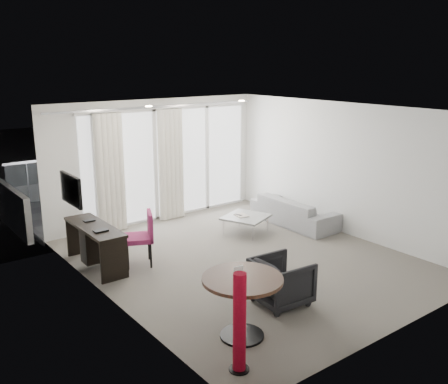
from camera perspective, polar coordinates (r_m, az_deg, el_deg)
floor at (r=8.78m, az=2.39°, el=-7.76°), size 5.00×6.00×0.00m
ceiling at (r=8.15m, az=2.58°, el=9.38°), size 5.00×6.00×0.00m
wall_left at (r=7.10m, az=-13.29°, el=-2.52°), size 0.00×6.00×2.60m
wall_right at (r=10.11m, az=13.48°, el=2.58°), size 0.00×6.00×2.60m
wall_front at (r=6.45m, az=19.76°, el=-4.77°), size 5.00×0.00×2.60m
window_panel at (r=10.95m, az=-6.31°, el=3.28°), size 4.00×0.02×2.38m
window_frame at (r=10.94m, az=-6.27°, el=3.27°), size 4.10×0.06×2.44m
curtain_left at (r=10.15m, az=-12.85°, el=2.09°), size 0.60×0.20×2.38m
curtain_right at (r=10.79m, az=-6.08°, el=3.11°), size 0.60×0.20×2.38m
curtain_track at (r=10.48m, az=-7.45°, el=9.64°), size 4.80×0.04×0.04m
downlight_a at (r=8.97m, az=-8.59°, el=9.66°), size 0.12×0.12×0.02m
downlight_b at (r=10.14m, az=2.03°, el=10.38°), size 0.12×0.12×0.02m
desk at (r=8.66m, az=-14.46°, el=-6.02°), size 0.48×1.53×0.72m
tv at (r=8.41m, az=-17.09°, el=0.25°), size 0.05×0.80×0.50m
desk_chair at (r=8.55m, az=-9.80°, el=-5.29°), size 0.65×0.64×0.93m
round_table at (r=6.35m, az=2.10°, el=-13.03°), size 1.14×1.14×0.80m
menu_card at (r=6.05m, az=1.64°, el=-11.14°), size 0.12×0.04×0.22m
red_lamp at (r=5.64m, az=1.78°, el=-14.73°), size 0.30×0.30×1.17m
tub_armchair at (r=7.22m, az=6.58°, el=-10.11°), size 0.80×0.78×0.67m
coffee_table at (r=10.04m, az=2.51°, el=-3.74°), size 1.04×1.04×0.36m
remote at (r=10.01m, az=1.65°, el=-2.70°), size 0.10×0.19×0.02m
magazine at (r=10.01m, az=1.99°, el=-2.71°), size 0.27×0.32×0.02m
sofa at (r=10.65m, az=8.02°, el=-2.16°), size 0.77×1.98×0.58m
terrace_slab at (r=12.54m, az=-9.72°, el=-1.30°), size 5.60×3.00×0.12m
rattan_chair_a at (r=12.75m, az=-7.43°, el=1.30°), size 0.76×0.76×0.84m
rattan_chair_b at (r=12.95m, az=-4.94°, el=1.42°), size 0.61×0.61×0.77m
rattan_table at (r=12.93m, az=-7.56°, el=0.83°), size 0.74×0.74×0.56m
balustrade at (r=13.67m, az=-12.65°, el=2.31°), size 5.50×0.06×1.05m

